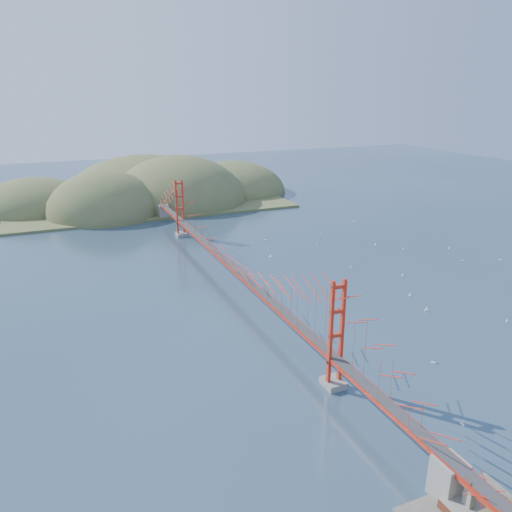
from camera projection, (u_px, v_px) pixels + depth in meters
name	position (u px, v px, depth m)	size (l,w,h in m)	color
ground	(231.00, 286.00, 77.42)	(320.00, 320.00, 0.00)	#293F53
bridge	(230.00, 242.00, 75.35)	(2.20, 94.40, 12.00)	gray
fort	(469.00, 506.00, 35.66)	(3.70, 2.30, 1.75)	brown
far_headlands	(153.00, 199.00, 138.02)	(84.00, 58.00, 25.00)	brown
sailboat_10	(462.00, 423.00, 45.27)	(0.41, 0.51, 0.60)	white
sailboat_11	(463.00, 260.00, 88.46)	(0.65, 0.65, 0.67)	white
sailboat_8	(320.00, 233.00, 104.90)	(0.56, 0.56, 0.58)	white
sailboat_6	(434.00, 362.00, 55.49)	(0.59, 0.59, 0.64)	white
sailboat_5	(500.00, 259.00, 88.97)	(0.57, 0.57, 0.62)	white
sailboat_2	(403.00, 275.00, 81.44)	(0.49, 0.47, 0.55)	white
sailboat_9	(449.00, 248.00, 95.39)	(0.60, 0.60, 0.66)	white
sailboat_0	(410.00, 295.00, 73.62)	(0.58, 0.58, 0.65)	white
sailboat_1	(318.00, 244.00, 98.03)	(0.54, 0.54, 0.58)	white
sailboat_16	(351.00, 267.00, 85.31)	(0.53, 0.53, 0.55)	white
sailboat_17	(354.00, 221.00, 114.60)	(0.53, 0.47, 0.60)	white
sailboat_3	(270.00, 256.00, 90.39)	(0.64, 0.58, 0.72)	white
sailboat_14	(376.00, 244.00, 97.60)	(0.61, 0.63, 0.71)	white
sailboat_13	(507.00, 321.00, 65.30)	(0.55, 0.55, 0.60)	white
sailboat_12	(266.00, 240.00, 100.57)	(0.66, 0.66, 0.73)	white
sailboat_extra_0	(403.00, 249.00, 94.89)	(0.57, 0.57, 0.60)	white
sailboat_extra_1	(426.00, 310.00, 68.64)	(0.60, 0.50, 0.69)	white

